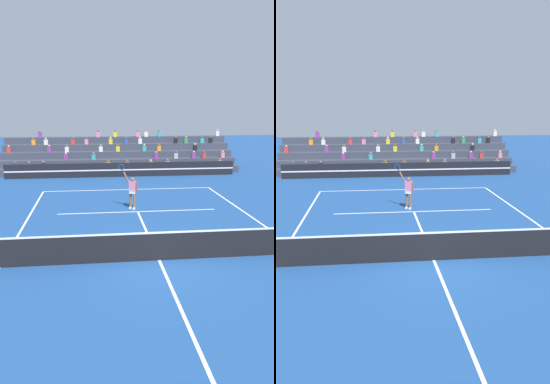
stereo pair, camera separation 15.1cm
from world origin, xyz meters
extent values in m
plane|color=navy|center=(0.00, 0.00, 0.00)|extent=(120.00, 120.00, 0.00)
cube|color=white|center=(0.00, 11.90, 0.00)|extent=(11.00, 0.10, 0.01)
cube|color=white|center=(0.00, 6.43, 0.00)|extent=(8.25, 0.10, 0.01)
cube|color=white|center=(0.00, 0.00, 0.00)|extent=(0.10, 12.85, 0.01)
cube|color=black|center=(0.00, 0.00, 0.50)|extent=(11.90, 0.02, 1.00)
cube|color=white|center=(0.00, 0.00, 1.03)|extent=(11.90, 0.04, 0.06)
cube|color=black|center=(0.00, 16.75, 0.55)|extent=(18.00, 0.24, 1.10)
cube|color=white|center=(0.00, 16.62, 0.55)|extent=(18.00, 0.02, 0.10)
cube|color=#383D4C|center=(0.00, 18.03, 0.28)|extent=(19.75, 0.95, 0.55)
cube|color=yellow|center=(-1.05, 17.86, 0.77)|extent=(0.32, 0.22, 0.44)
sphere|color=brown|center=(-1.05, 17.86, 1.09)|extent=(0.18, 0.18, 0.18)
cube|color=orange|center=(2.45, 17.86, 0.77)|extent=(0.32, 0.22, 0.44)
sphere|color=beige|center=(2.45, 17.86, 1.09)|extent=(0.18, 0.18, 0.18)
cube|color=pink|center=(0.51, 17.86, 0.77)|extent=(0.32, 0.22, 0.44)
sphere|color=brown|center=(0.51, 17.86, 1.09)|extent=(0.18, 0.18, 0.18)
cube|color=#2D4CA5|center=(-8.31, 17.86, 0.77)|extent=(0.32, 0.22, 0.44)
sphere|color=brown|center=(-8.31, 17.86, 1.09)|extent=(0.18, 0.18, 0.18)
cube|color=#B2B2B7|center=(3.86, 17.86, 0.77)|extent=(0.32, 0.22, 0.44)
sphere|color=#9E7051|center=(3.86, 17.86, 1.09)|extent=(0.18, 0.18, 0.18)
cube|color=#2D4CA5|center=(-7.30, 17.86, 0.77)|extent=(0.32, 0.22, 0.44)
sphere|color=#9E7051|center=(-7.30, 17.86, 1.09)|extent=(0.18, 0.18, 0.18)
cube|color=#B2B2B7|center=(8.29, 17.86, 0.77)|extent=(0.32, 0.22, 0.44)
sphere|color=#9E7051|center=(8.29, 17.86, 1.09)|extent=(0.18, 0.18, 0.18)
cube|color=black|center=(-6.18, 17.86, 0.77)|extent=(0.32, 0.22, 0.44)
sphere|color=#9E7051|center=(-6.18, 17.86, 1.09)|extent=(0.18, 0.18, 0.18)
cube|color=#383D4C|center=(0.00, 18.98, 0.55)|extent=(19.75, 0.95, 1.10)
cube|color=purple|center=(-4.46, 18.81, 1.32)|extent=(0.32, 0.22, 0.44)
sphere|color=beige|center=(-4.46, 18.81, 1.64)|extent=(0.18, 0.18, 0.18)
cube|color=red|center=(7.21, 18.81, 1.32)|extent=(0.32, 0.22, 0.44)
sphere|color=brown|center=(7.21, 18.81, 1.64)|extent=(0.18, 0.18, 0.18)
cube|color=purple|center=(3.06, 18.81, 1.32)|extent=(0.32, 0.22, 0.44)
sphere|color=tan|center=(3.06, 18.81, 1.64)|extent=(0.18, 0.18, 0.18)
cube|color=#B2B2B7|center=(4.75, 18.81, 1.32)|extent=(0.32, 0.22, 0.44)
sphere|color=brown|center=(4.75, 18.81, 1.64)|extent=(0.18, 0.18, 0.18)
cube|color=purple|center=(6.29, 18.81, 1.32)|extent=(0.32, 0.22, 0.44)
sphere|color=beige|center=(6.29, 18.81, 1.64)|extent=(0.18, 0.18, 0.18)
cube|color=pink|center=(8.85, 18.81, 1.32)|extent=(0.32, 0.22, 0.44)
sphere|color=beige|center=(8.85, 18.81, 1.64)|extent=(0.18, 0.18, 0.18)
cube|color=teal|center=(-2.21, 18.81, 1.32)|extent=(0.32, 0.22, 0.44)
sphere|color=#9E7051|center=(-2.21, 18.81, 1.64)|extent=(0.18, 0.18, 0.18)
cube|color=#383D4C|center=(0.00, 19.93, 0.83)|extent=(19.75, 0.95, 1.65)
cube|color=silver|center=(-4.43, 19.76, 1.87)|extent=(0.32, 0.22, 0.44)
sphere|color=brown|center=(-4.43, 19.76, 2.19)|extent=(0.18, 0.18, 0.18)
cube|color=black|center=(6.67, 19.76, 1.87)|extent=(0.32, 0.22, 0.44)
sphere|color=beige|center=(6.67, 19.76, 2.19)|extent=(0.18, 0.18, 0.18)
cube|color=silver|center=(-1.58, 19.76, 1.87)|extent=(0.32, 0.22, 0.44)
sphere|color=#9E7051|center=(-1.58, 19.76, 2.19)|extent=(0.18, 0.18, 0.18)
cube|color=orange|center=(3.45, 19.76, 1.87)|extent=(0.32, 0.22, 0.44)
sphere|color=brown|center=(3.45, 19.76, 2.19)|extent=(0.18, 0.18, 0.18)
cube|color=teal|center=(2.16, 19.76, 1.87)|extent=(0.32, 0.22, 0.44)
sphere|color=beige|center=(2.16, 19.76, 2.19)|extent=(0.18, 0.18, 0.18)
cube|color=yellow|center=(-0.12, 19.76, 1.87)|extent=(0.32, 0.22, 0.44)
sphere|color=brown|center=(-0.12, 19.76, 2.19)|extent=(0.18, 0.18, 0.18)
cube|color=purple|center=(-5.87, 19.76, 1.87)|extent=(0.32, 0.22, 0.44)
sphere|color=tan|center=(-5.87, 19.76, 2.19)|extent=(0.18, 0.18, 0.18)
cube|color=red|center=(-9.16, 19.76, 1.87)|extent=(0.32, 0.22, 0.44)
sphere|color=tan|center=(-9.16, 19.76, 2.19)|extent=(0.18, 0.18, 0.18)
cube|color=#383D4C|center=(0.00, 20.88, 1.10)|extent=(19.75, 0.95, 2.20)
cube|color=#338C4C|center=(6.06, 20.71, 2.42)|extent=(0.32, 0.22, 0.44)
sphere|color=tan|center=(6.06, 20.71, 2.74)|extent=(0.18, 0.18, 0.18)
cube|color=orange|center=(-7.28, 20.71, 2.42)|extent=(0.32, 0.22, 0.44)
sphere|color=brown|center=(-7.28, 20.71, 2.74)|extent=(0.18, 0.18, 0.18)
cube|color=#2D4CA5|center=(0.67, 20.71, 2.42)|extent=(0.32, 0.22, 0.44)
sphere|color=brown|center=(0.67, 20.71, 2.74)|extent=(0.18, 0.18, 0.18)
cube|color=black|center=(8.34, 20.71, 2.42)|extent=(0.32, 0.22, 0.44)
sphere|color=brown|center=(8.34, 20.71, 2.74)|extent=(0.18, 0.18, 0.18)
cube|color=yellow|center=(-0.69, 20.71, 2.42)|extent=(0.32, 0.22, 0.44)
sphere|color=beige|center=(-0.69, 20.71, 2.74)|extent=(0.18, 0.18, 0.18)
cube|color=silver|center=(1.92, 20.71, 2.42)|extent=(0.32, 0.22, 0.44)
sphere|color=beige|center=(1.92, 20.71, 2.74)|extent=(0.18, 0.18, 0.18)
cube|color=red|center=(-3.94, 20.71, 2.42)|extent=(0.32, 0.22, 0.44)
sphere|color=brown|center=(-3.94, 20.71, 2.74)|extent=(0.18, 0.18, 0.18)
cube|color=pink|center=(-2.79, 20.71, 2.42)|extent=(0.32, 0.22, 0.44)
sphere|color=brown|center=(-2.79, 20.71, 2.74)|extent=(0.18, 0.18, 0.18)
cube|color=black|center=(5.14, 20.71, 2.42)|extent=(0.32, 0.22, 0.44)
sphere|color=brown|center=(5.14, 20.71, 2.74)|extent=(0.18, 0.18, 0.18)
cube|color=teal|center=(7.54, 20.71, 2.42)|extent=(0.32, 0.22, 0.44)
sphere|color=brown|center=(7.54, 20.71, 2.74)|extent=(0.18, 0.18, 0.18)
cube|color=silver|center=(-6.24, 20.71, 2.42)|extent=(0.32, 0.22, 0.44)
sphere|color=tan|center=(-6.24, 20.71, 2.74)|extent=(0.18, 0.18, 0.18)
cube|color=#383D4C|center=(0.00, 21.83, 1.38)|extent=(19.75, 0.95, 2.75)
cube|color=pink|center=(-1.75, 21.66, 2.97)|extent=(0.32, 0.22, 0.44)
sphere|color=brown|center=(-1.75, 21.66, 3.29)|extent=(0.18, 0.18, 0.18)
cube|color=yellow|center=(-0.24, 21.66, 2.97)|extent=(0.32, 0.22, 0.44)
sphere|color=brown|center=(-0.24, 21.66, 3.29)|extent=(0.18, 0.18, 0.18)
cube|color=silver|center=(2.58, 21.66, 2.97)|extent=(0.32, 0.22, 0.44)
sphere|color=#9E7051|center=(2.58, 21.66, 3.29)|extent=(0.18, 0.18, 0.18)
cube|color=purple|center=(-6.85, 21.66, 2.97)|extent=(0.32, 0.22, 0.44)
sphere|color=brown|center=(-6.85, 21.66, 3.29)|extent=(0.18, 0.18, 0.18)
cube|color=pink|center=(1.82, 21.66, 2.97)|extent=(0.32, 0.22, 0.44)
sphere|color=brown|center=(1.82, 21.66, 3.29)|extent=(0.18, 0.18, 0.18)
cube|color=teal|center=(3.80, 21.66, 2.97)|extent=(0.32, 0.22, 0.44)
sphere|color=brown|center=(3.80, 21.66, 3.29)|extent=(0.18, 0.18, 0.18)
cube|color=silver|center=(9.26, 21.66, 2.97)|extent=(0.32, 0.22, 0.44)
sphere|color=beige|center=(9.26, 21.66, 3.29)|extent=(0.18, 0.18, 0.18)
cylinder|color=brown|center=(-0.12, 7.00, 0.45)|extent=(0.14, 0.14, 0.90)
cylinder|color=brown|center=(-0.30, 7.15, 0.45)|extent=(0.14, 0.14, 0.90)
cube|color=white|center=(-0.20, 7.05, 0.94)|extent=(0.37, 0.29, 0.20)
cube|color=pink|center=(-0.20, 7.05, 1.24)|extent=(0.41, 0.31, 0.56)
sphere|color=brown|center=(-0.20, 7.05, 1.60)|extent=(0.22, 0.22, 0.22)
cube|color=white|center=(-0.13, 6.96, 0.04)|extent=(0.20, 0.29, 0.09)
cube|color=white|center=(-0.31, 7.11, 0.04)|extent=(0.20, 0.29, 0.09)
cylinder|color=brown|center=(0.02, 6.97, 1.18)|extent=(0.09, 0.09, 0.56)
cylinder|color=brown|center=(-0.54, 7.17, 1.73)|extent=(0.36, 0.20, 0.58)
cylinder|color=black|center=(-0.70, 7.23, 2.09)|extent=(0.13, 0.07, 0.21)
torus|color=#1E4C99|center=(-0.78, 7.25, 2.25)|extent=(0.40, 0.16, 0.41)
sphere|color=#C6DB33|center=(4.36, 1.06, 0.03)|extent=(0.07, 0.07, 0.07)
camera|label=1|loc=(-2.24, -12.26, 5.29)|focal=35.00mm
camera|label=2|loc=(-2.09, -12.27, 5.29)|focal=35.00mm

